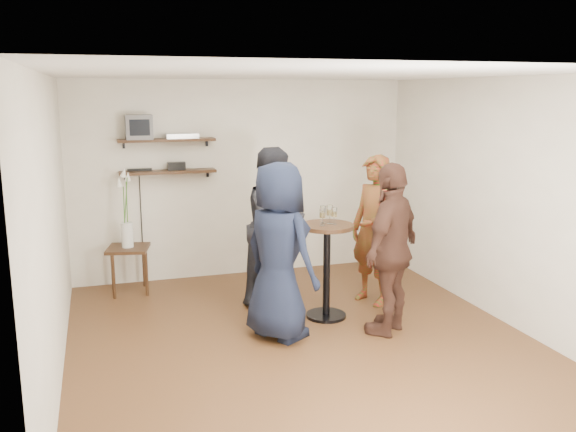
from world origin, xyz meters
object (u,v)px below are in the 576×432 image
object	(u,v)px
dvd_deck	(182,136)
drinks_table	(327,258)
person_navy	(279,251)
person_brown	(392,249)
radio	(176,166)
crt_monitor	(139,127)
person_plaid	(374,230)
side_table	(128,254)
person_dark	(276,226)

from	to	relation	value
dvd_deck	drinks_table	xyz separation A→B (m)	(1.28, -1.79, -1.22)
person_navy	person_brown	bearing A→B (deg)	-130.35
radio	person_brown	world-z (taller)	person_brown
crt_monitor	radio	bearing A→B (deg)	0.00
person_plaid	side_table	bearing A→B (deg)	-137.20
person_brown	person_plaid	bearing A→B (deg)	-143.03
crt_monitor	person_navy	size ratio (longest dim) A/B	0.18
side_table	drinks_table	distance (m)	2.53
person_plaid	person_navy	distance (m)	1.50
dvd_deck	person_navy	size ratio (longest dim) A/B	0.22
crt_monitor	side_table	bearing A→B (deg)	-128.78
crt_monitor	side_table	xyz separation A→B (m)	(-0.22, -0.27, -1.53)
person_brown	dvd_deck	bearing A→B (deg)	-92.50
radio	crt_monitor	bearing A→B (deg)	180.00
person_brown	person_dark	bearing A→B (deg)	-94.21
dvd_deck	drinks_table	world-z (taller)	dvd_deck
drinks_table	radio	bearing A→B (deg)	127.18
crt_monitor	radio	world-z (taller)	crt_monitor
dvd_deck	person_brown	xyz separation A→B (m)	(1.75, -2.38, -1.02)
person_plaid	person_dark	world-z (taller)	person_dark
dvd_deck	person_plaid	bearing A→B (deg)	-37.24
person_plaid	person_brown	distance (m)	0.91
side_table	person_plaid	bearing A→B (deg)	-24.38
drinks_table	person_navy	distance (m)	0.78
person_plaid	person_dark	bearing A→B (deg)	-131.19
dvd_deck	person_dark	xyz separation A→B (m)	(0.90, -1.14, -0.98)
radio	person_brown	distance (m)	3.07
person_plaid	drinks_table	bearing A→B (deg)	-90.00
person_plaid	person_dark	distance (m)	1.13
drinks_table	person_brown	distance (m)	0.78
radio	person_dark	size ratio (longest dim) A/B	0.12
person_brown	drinks_table	bearing A→B (deg)	-90.00
crt_monitor	drinks_table	size ratio (longest dim) A/B	0.31
crt_monitor	person_plaid	size ratio (longest dim) A/B	0.18
radio	drinks_table	size ratio (longest dim) A/B	0.21
side_table	person_navy	bearing A→B (deg)	-54.25
crt_monitor	side_table	size ratio (longest dim) A/B	0.55
radio	person_plaid	size ratio (longest dim) A/B	0.13
radio	person_plaid	world-z (taller)	person_plaid
crt_monitor	drinks_table	distance (m)	2.87
person_navy	person_brown	xyz separation A→B (m)	(1.13, -0.21, -0.01)
person_dark	person_navy	xyz separation A→B (m)	(-0.27, -1.02, -0.02)
person_plaid	person_navy	xyz separation A→B (m)	(-1.35, -0.66, 0.02)
dvd_deck	person_plaid	world-z (taller)	dvd_deck
crt_monitor	person_brown	world-z (taller)	crt_monitor
person_plaid	person_navy	bearing A→B (deg)	-86.62
crt_monitor	person_dark	size ratio (longest dim) A/B	0.17
side_table	crt_monitor	bearing A→B (deg)	51.22
side_table	person_plaid	size ratio (longest dim) A/B	0.33
person_navy	side_table	bearing A→B (deg)	6.18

